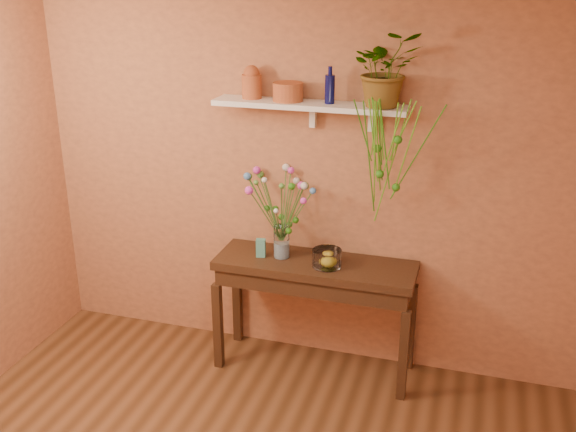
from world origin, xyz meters
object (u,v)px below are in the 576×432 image
(glass_vase, at_px, (282,244))
(bouquet, at_px, (279,192))
(sideboard, at_px, (315,278))
(glass_bowl, at_px, (327,259))
(blue_bottle, at_px, (330,88))
(spider_plant, at_px, (386,69))
(terracotta_jug, at_px, (252,83))

(glass_vase, distance_m, bouquet, 0.37)
(sideboard, xyz_separation_m, glass_bowl, (0.09, -0.05, 0.18))
(glass_vase, bearing_deg, blue_bottle, 20.20)
(spider_plant, distance_m, glass_bowl, 1.32)
(terracotta_jug, relative_size, bouquet, 0.41)
(blue_bottle, height_order, glass_vase, blue_bottle)
(terracotta_jug, distance_m, glass_bowl, 1.30)
(glass_vase, height_order, bouquet, bouquet)
(sideboard, xyz_separation_m, terracotta_jug, (-0.50, 0.14, 1.32))
(blue_bottle, height_order, spider_plant, spider_plant)
(glass_vase, bearing_deg, bouquet, 124.48)
(spider_plant, bearing_deg, sideboard, -163.47)
(terracotta_jug, relative_size, blue_bottle, 0.93)
(spider_plant, bearing_deg, bouquet, -174.42)
(sideboard, xyz_separation_m, blue_bottle, (0.05, 0.12, 1.31))
(terracotta_jug, bearing_deg, glass_vase, -27.57)
(bouquet, height_order, glass_bowl, bouquet)
(spider_plant, bearing_deg, terracotta_jug, 178.63)
(terracotta_jug, bearing_deg, glass_bowl, -17.67)
(spider_plant, relative_size, glass_bowl, 2.34)
(sideboard, xyz_separation_m, spider_plant, (0.40, 0.12, 1.45))
(blue_bottle, relative_size, glass_bowl, 1.19)
(sideboard, relative_size, glass_vase, 6.02)
(terracotta_jug, height_order, glass_vase, terracotta_jug)
(glass_bowl, bearing_deg, spider_plant, 28.32)
(sideboard, bearing_deg, spider_plant, 16.53)
(bouquet, bearing_deg, spider_plant, 5.58)
(terracotta_jug, distance_m, spider_plant, 0.91)
(terracotta_jug, distance_m, bouquet, 0.76)
(sideboard, relative_size, glass_bowl, 6.94)
(spider_plant, bearing_deg, glass_vase, -170.63)
(blue_bottle, distance_m, spider_plant, 0.38)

